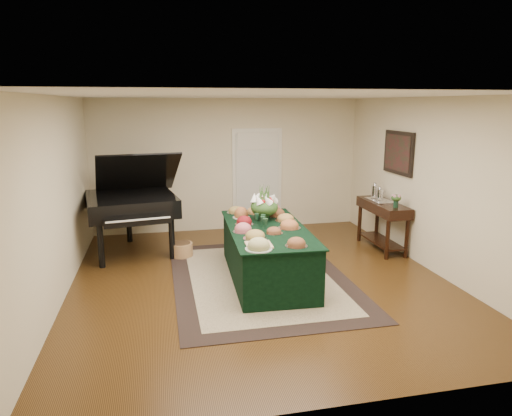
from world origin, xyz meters
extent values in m
plane|color=black|center=(0.00, 0.00, 0.00)|extent=(6.00, 6.00, 0.00)
cube|color=black|center=(0.02, 0.08, 0.01)|extent=(2.60, 3.64, 0.01)
cube|color=beige|center=(0.02, 0.08, 0.01)|extent=(2.08, 3.12, 0.01)
cube|color=silver|center=(0.60, 2.98, 1.05)|extent=(1.05, 0.04, 2.10)
cube|color=silver|center=(0.60, 2.96, 1.00)|extent=(0.90, 0.06, 2.00)
cube|color=black|center=(0.12, 0.07, 0.39)|extent=(1.16, 2.37, 0.78)
cube|color=black|center=(0.12, 0.07, 0.79)|extent=(1.23, 2.43, 0.02)
cylinder|color=silver|center=(-0.18, 1.07, 0.81)|extent=(0.30, 0.30, 0.01)
ellipsoid|color=#A58642|center=(-0.18, 1.07, 0.85)|extent=(0.25, 0.25, 0.08)
cylinder|color=silver|center=(0.48, 1.06, 0.81)|extent=(0.27, 0.27, 0.01)
ellipsoid|color=#D46A70|center=(0.48, 1.06, 0.86)|extent=(0.22, 0.22, 0.09)
cylinder|color=silver|center=(0.43, -0.05, 0.81)|extent=(0.33, 0.33, 0.01)
ellipsoid|color=#B16233|center=(0.43, -0.05, 0.86)|extent=(0.27, 0.27, 0.09)
cylinder|color=silver|center=(-0.18, 0.30, 0.81)|extent=(0.28, 0.28, 0.01)
ellipsoid|color=maroon|center=(-0.18, 0.30, 0.86)|extent=(0.23, 0.23, 0.09)
cylinder|color=#B5C0B6|center=(-0.23, -0.92, 0.81)|extent=(0.35, 0.35, 0.01)
ellipsoid|color=#C8C37D|center=(-0.23, -0.92, 0.86)|extent=(0.28, 0.28, 0.11)
cylinder|color=silver|center=(0.43, 0.70, 0.81)|extent=(0.32, 0.32, 0.01)
ellipsoid|color=brown|center=(0.43, 0.70, 0.86)|extent=(0.26, 0.26, 0.10)
cylinder|color=silver|center=(0.14, -0.27, 0.81)|extent=(0.25, 0.25, 0.01)
ellipsoid|color=brown|center=(0.14, -0.27, 0.84)|extent=(0.21, 0.21, 0.06)
cylinder|color=silver|center=(-0.28, -0.10, 0.81)|extent=(0.30, 0.30, 0.01)
ellipsoid|color=#D46A70|center=(-0.28, -0.10, 0.86)|extent=(0.24, 0.24, 0.09)
cylinder|color=silver|center=(0.13, 0.98, 0.81)|extent=(0.33, 0.33, 0.01)
ellipsoid|color=#C48A46|center=(0.13, 0.98, 0.85)|extent=(0.27, 0.27, 0.07)
cylinder|color=silver|center=(0.49, 0.38, 0.81)|extent=(0.33, 0.33, 0.01)
ellipsoid|color=#C48A46|center=(0.49, 0.38, 0.85)|extent=(0.27, 0.27, 0.08)
cylinder|color=#B5C0B6|center=(-0.15, 0.73, 0.81)|extent=(0.27, 0.27, 0.01)
ellipsoid|color=#B16233|center=(-0.15, 0.73, 0.87)|extent=(0.22, 0.22, 0.13)
cylinder|color=silver|center=(-0.18, -0.46, 0.81)|extent=(0.33, 0.33, 0.01)
ellipsoid|color=#A58642|center=(-0.18, -0.46, 0.85)|extent=(0.27, 0.27, 0.08)
cylinder|color=silver|center=(0.27, -0.91, 0.81)|extent=(0.29, 0.29, 0.01)
ellipsoid|color=brown|center=(0.27, -0.91, 0.85)|extent=(0.24, 0.24, 0.08)
cube|color=tan|center=(-0.19, -0.77, 0.81)|extent=(0.35, 0.35, 0.02)
ellipsoid|color=beige|center=(-0.25, -0.73, 0.86)|extent=(0.14, 0.14, 0.08)
ellipsoid|color=beige|center=(-0.11, -0.71, 0.85)|extent=(0.12, 0.12, 0.07)
cube|color=orange|center=(-0.15, -0.85, 0.84)|extent=(0.11, 0.09, 0.05)
cylinder|color=black|center=(0.18, 0.51, 0.88)|extent=(0.17, 0.17, 0.17)
ellipsoid|color=#2E5221|center=(0.18, 0.51, 1.01)|extent=(0.43, 0.43, 0.28)
cylinder|color=black|center=(-2.38, 1.09, 0.36)|extent=(0.10, 0.10, 0.73)
cylinder|color=black|center=(-1.25, 1.27, 0.36)|extent=(0.10, 0.10, 0.73)
cylinder|color=black|center=(-2.02, 2.46, 0.36)|extent=(0.10, 0.10, 0.73)
cube|color=black|center=(-1.91, 1.80, 0.89)|extent=(1.68, 1.77, 0.31)
cube|color=black|center=(-1.78, 0.92, 0.78)|extent=(1.06, 0.38, 0.10)
cube|color=black|center=(-1.79, 1.97, 1.39)|extent=(1.56, 1.33, 0.80)
cylinder|color=#97683D|center=(-1.09, 1.37, 0.12)|extent=(0.39, 0.39, 0.24)
cylinder|color=black|center=(2.31, 0.48, 0.34)|extent=(0.07, 0.07, 0.69)
cylinder|color=black|center=(2.68, 0.48, 0.34)|extent=(0.07, 0.07, 0.69)
cylinder|color=black|center=(2.31, 1.58, 0.34)|extent=(0.07, 0.07, 0.69)
cylinder|color=black|center=(2.68, 1.58, 0.34)|extent=(0.07, 0.07, 0.69)
cube|color=black|center=(2.50, 1.03, 0.78)|extent=(0.45, 1.30, 0.18)
cube|color=black|center=(2.50, 1.03, 0.15)|extent=(0.38, 1.15, 0.03)
cube|color=silver|center=(2.50, 1.18, 0.88)|extent=(0.34, 0.58, 0.02)
cylinder|color=black|center=(2.50, 0.61, 0.93)|extent=(0.08, 0.08, 0.12)
ellipsoid|color=pink|center=(2.50, 0.61, 1.05)|extent=(0.19, 0.19, 0.12)
cube|color=black|center=(2.72, 1.03, 1.75)|extent=(0.04, 0.95, 0.75)
cube|color=#4A131D|center=(2.69, 1.03, 1.75)|extent=(0.01, 0.82, 0.62)
camera|label=1|loc=(-1.42, -6.28, 2.59)|focal=32.00mm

